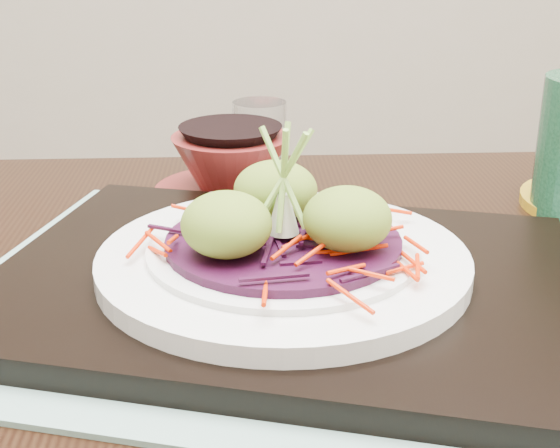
{
  "coord_description": "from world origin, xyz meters",
  "views": [
    {
      "loc": [
        -0.06,
        -0.61,
        0.98
      ],
      "look_at": [
        0.01,
        -0.05,
        0.76
      ],
      "focal_mm": 50.0,
      "sensor_mm": 36.0,
      "label": 1
    }
  ],
  "objects": [
    {
      "name": "serving_tray",
      "position": [
        0.01,
        -0.07,
        0.72
      ],
      "size": [
        0.53,
        0.46,
        0.02
      ],
      "primitive_type": "cube",
      "rotation": [
        0.0,
        0.0,
        -0.35
      ],
      "color": "black",
      "rests_on": "placemat"
    },
    {
      "name": "carrot_julienne",
      "position": [
        0.01,
        -0.07,
        0.76
      ],
      "size": [
        0.22,
        0.22,
        0.01
      ],
      "primitive_type": null,
      "color": "red",
      "rests_on": "cabbage_bed"
    },
    {
      "name": "dining_table",
      "position": [
        0.01,
        -0.05,
        0.61
      ],
      "size": [
        1.18,
        0.83,
        0.7
      ],
      "rotation": [
        0.0,
        0.0,
        -0.08
      ],
      "color": "black",
      "rests_on": "ground"
    },
    {
      "name": "water_glass",
      "position": [
        0.02,
        0.25,
        0.75
      ],
      "size": [
        0.07,
        0.07,
        0.09
      ],
      "primitive_type": "cylinder",
      "rotation": [
        0.0,
        0.0,
        -0.26
      ],
      "color": "white",
      "rests_on": "dining_table"
    },
    {
      "name": "terracotta_bowl_set",
      "position": [
        -0.01,
        0.17,
        0.73
      ],
      "size": [
        0.2,
        0.2,
        0.07
      ],
      "rotation": [
        0.0,
        0.0,
        0.22
      ],
      "color": "maroon",
      "rests_on": "dining_table"
    },
    {
      "name": "scallion_garnish",
      "position": [
        0.01,
        -0.07,
        0.8
      ],
      "size": [
        0.07,
        0.07,
        0.1
      ],
      "primitive_type": null,
      "color": "#89BB4B",
      "rests_on": "cabbage_bed"
    },
    {
      "name": "cabbage_bed",
      "position": [
        0.01,
        -0.07,
        0.75
      ],
      "size": [
        0.18,
        0.18,
        0.01
      ],
      "primitive_type": "cylinder",
      "color": "#370B28",
      "rests_on": "white_plate"
    },
    {
      "name": "white_plate",
      "position": [
        0.01,
        -0.07,
        0.74
      ],
      "size": [
        0.29,
        0.29,
        0.02
      ],
      "color": "silver",
      "rests_on": "serving_tray"
    },
    {
      "name": "placemat",
      "position": [
        0.01,
        -0.07,
        0.7
      ],
      "size": [
        0.61,
        0.55,
        0.0
      ],
      "primitive_type": "cube",
      "rotation": [
        0.0,
        0.0,
        -0.35
      ],
      "color": "#7EA394",
      "rests_on": "dining_table"
    },
    {
      "name": "guacamole_scoops",
      "position": [
        0.01,
        -0.07,
        0.78
      ],
      "size": [
        0.16,
        0.14,
        0.05
      ],
      "color": "olive",
      "rests_on": "cabbage_bed"
    }
  ]
}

